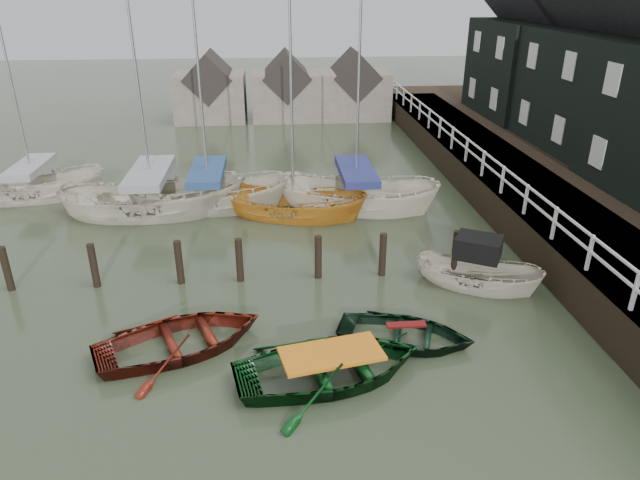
{
  "coord_description": "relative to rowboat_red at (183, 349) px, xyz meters",
  "views": [
    {
      "loc": [
        -0.09,
        -12.62,
        8.38
      ],
      "look_at": [
        1.23,
        2.72,
        1.4
      ],
      "focal_mm": 32.0,
      "sensor_mm": 36.0,
      "label": 1
    }
  ],
  "objects": [
    {
      "name": "motorboat",
      "position": [
        8.4,
        2.54,
        0.12
      ],
      "size": [
        3.99,
        3.07,
        2.26
      ],
      "rotation": [
        0.0,
        0.0,
        1.06
      ],
      "color": "beige",
      "rests_on": "ground"
    },
    {
      "name": "pier",
      "position": [
        11.97,
        10.5,
        0.71
      ],
      "size": [
        3.04,
        32.0,
        2.7
      ],
      "color": "black",
      "rests_on": "ground"
    },
    {
      "name": "far_sheds",
      "position": [
        3.33,
        26.5,
        1.86
      ],
      "size": [
        14.0,
        4.08,
        4.39
      ],
      "color": "#665B51",
      "rests_on": "ground"
    },
    {
      "name": "rowboat_green",
      "position": [
        3.59,
        -1.45,
        0.0
      ],
      "size": [
        5.0,
        4.01,
        0.92
      ],
      "primitive_type": "imported",
      "rotation": [
        0.0,
        0.0,
        1.77
      ],
      "color": "black",
      "rests_on": "ground"
    },
    {
      "name": "sailboat_a",
      "position": [
        -2.36,
        9.49,
        0.06
      ],
      "size": [
        7.2,
        2.73,
        11.44
      ],
      "rotation": [
        0.0,
        0.0,
        1.57
      ],
      "color": "beige",
      "rests_on": "ground"
    },
    {
      "name": "mooring_pilings",
      "position": [
        1.38,
        3.5,
        0.5
      ],
      "size": [
        13.72,
        0.22,
        1.8
      ],
      "color": "black",
      "rests_on": "ground"
    },
    {
      "name": "ground",
      "position": [
        2.5,
        0.5,
        0.0
      ],
      "size": [
        120.0,
        120.0,
        0.0
      ],
      "primitive_type": "plane",
      "color": "#303924",
      "rests_on": "ground"
    },
    {
      "name": "land_strip",
      "position": [
        17.5,
        10.5,
        0.0
      ],
      "size": [
        14.0,
        38.0,
        1.5
      ],
      "primitive_type": "cube",
      "color": "black",
      "rests_on": "ground"
    },
    {
      "name": "rowboat_red",
      "position": [
        0.0,
        0.0,
        0.0
      ],
      "size": [
        5.01,
        4.37,
        0.87
      ],
      "primitive_type": "imported",
      "rotation": [
        0.0,
        0.0,
        1.97
      ],
      "color": "#52150B",
      "rests_on": "ground"
    },
    {
      "name": "sailboat_e",
      "position": [
        -7.69,
        11.69,
        0.06
      ],
      "size": [
        6.08,
        2.96,
        9.54
      ],
      "rotation": [
        0.0,
        0.0,
        1.71
      ],
      "color": "beige",
      "rests_on": "ground"
    },
    {
      "name": "rowboat_dkgreen",
      "position": [
        5.62,
        -0.17,
        0.0
      ],
      "size": [
        4.07,
        3.48,
        0.71
      ],
      "primitive_type": "imported",
      "rotation": [
        0.0,
        0.0,
        1.23
      ],
      "color": "black",
      "rests_on": "ground"
    },
    {
      "name": "sailboat_c",
      "position": [
        3.16,
        8.75,
        0.02
      ],
      "size": [
        6.2,
        3.96,
        10.49
      ],
      "rotation": [
        0.0,
        0.0,
        1.24
      ],
      "color": "#C47E24",
      "rests_on": "ground"
    },
    {
      "name": "sailboat_b",
      "position": [
        -0.21,
        9.91,
        0.07
      ],
      "size": [
        6.64,
        2.75,
        12.59
      ],
      "rotation": [
        0.0,
        0.0,
        1.53
      ],
      "color": "beige",
      "rests_on": "ground"
    },
    {
      "name": "sailboat_d",
      "position": [
        5.71,
        9.4,
        0.06
      ],
      "size": [
        7.15,
        4.73,
        11.51
      ],
      "rotation": [
        0.0,
        0.0,
        1.21
      ],
      "color": "silver",
      "rests_on": "ground"
    }
  ]
}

